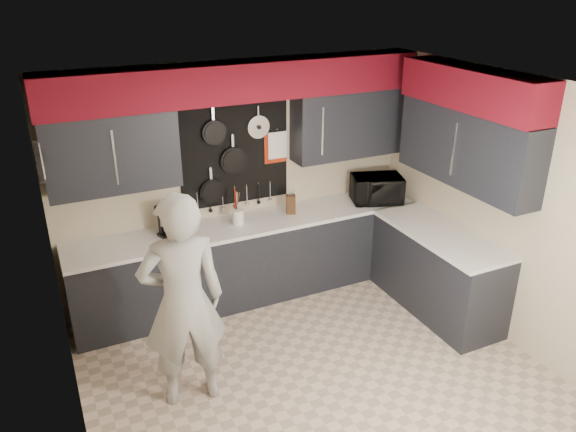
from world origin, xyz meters
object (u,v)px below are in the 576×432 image
coffee_maker (168,220)px  knife_block (291,204)px  utensil_crock (238,217)px  person (183,302)px  microwave (377,189)px

coffee_maker → knife_block: bearing=-18.1°
knife_block → utensil_crock: 0.63m
utensil_crock → coffee_maker: size_ratio=0.50×
utensil_crock → person: size_ratio=0.09×
microwave → person: bearing=-137.1°
person → utensil_crock: bearing=-120.6°
microwave → knife_block: size_ratio=2.62×
microwave → utensil_crock: size_ratio=3.45×
coffee_maker → person: person is taller
knife_block → person: (-1.61, -1.33, -0.08)m
knife_block → person: bearing=-120.5°
knife_block → microwave: bearing=13.5°
utensil_crock → person: person is taller
knife_block → coffee_maker: coffee_maker is taller
knife_block → person: size_ratio=0.11×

